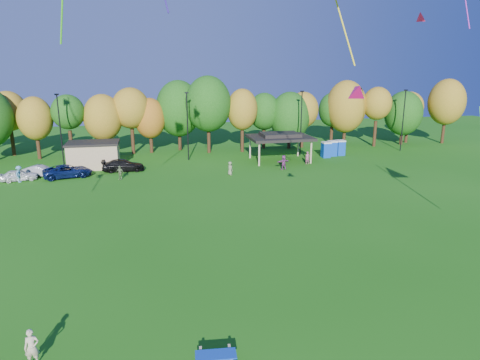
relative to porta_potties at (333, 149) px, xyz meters
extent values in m
plane|color=#19600F|center=(-22.29, -38.33, -1.10)|extent=(160.00, 160.00, 0.00)
cylinder|color=black|center=(-44.42, 9.92, 0.80)|extent=(0.50, 0.50, 3.79)
ellipsoid|color=olive|center=(-44.42, 9.92, 5.22)|extent=(4.94, 4.94, 5.58)
cylinder|color=black|center=(-40.31, 6.68, 0.57)|extent=(0.50, 0.50, 3.34)
ellipsoid|color=olive|center=(-40.31, 6.68, 4.47)|extent=(4.61, 4.61, 5.88)
cylinder|color=black|center=(-36.01, 6.52, 0.81)|extent=(0.50, 0.50, 3.82)
ellipsoid|color=#144C0F|center=(-36.01, 6.52, 5.26)|extent=(4.43, 4.43, 4.73)
cylinder|color=black|center=(-31.59, 7.17, 0.53)|extent=(0.50, 0.50, 3.25)
ellipsoid|color=olive|center=(-31.59, 7.17, 4.32)|extent=(5.33, 5.33, 6.53)
cylinder|color=black|center=(-27.74, 7.74, 0.88)|extent=(0.50, 0.50, 3.96)
ellipsoid|color=olive|center=(-27.74, 7.74, 5.51)|extent=(5.31, 5.31, 5.82)
cylinder|color=black|center=(-25.14, 8.01, 0.43)|extent=(0.50, 0.50, 3.05)
ellipsoid|color=#995914|center=(-25.14, 8.01, 3.98)|extent=(4.54, 4.54, 5.87)
cylinder|color=black|center=(-20.87, 9.20, 0.79)|extent=(0.50, 0.50, 3.77)
ellipsoid|color=#144C0F|center=(-20.87, 9.20, 5.19)|extent=(6.69, 6.69, 8.35)
cylinder|color=black|center=(-16.83, 6.21, 1.04)|extent=(0.50, 0.50, 4.28)
ellipsoid|color=#144C0F|center=(-16.83, 6.21, 6.04)|extent=(6.64, 6.64, 8.01)
cylinder|color=black|center=(-11.88, 5.88, 0.78)|extent=(0.50, 0.50, 3.76)
ellipsoid|color=olive|center=(-11.88, 5.88, 5.17)|extent=(4.49, 4.49, 6.02)
cylinder|color=black|center=(-8.00, 7.92, 0.62)|extent=(0.50, 0.50, 3.43)
ellipsoid|color=#144C0F|center=(-8.00, 7.92, 4.62)|extent=(4.77, 4.77, 5.63)
cylinder|color=black|center=(-4.18, 7.07, 0.38)|extent=(0.50, 0.50, 2.95)
ellipsoid|color=#144C0F|center=(-4.18, 7.07, 3.83)|extent=(6.14, 6.14, 7.54)
cylinder|color=black|center=(-1.90, 7.53, 0.66)|extent=(0.50, 0.50, 3.52)
ellipsoid|color=olive|center=(-1.90, 7.53, 4.77)|extent=(4.78, 4.78, 5.53)
cylinder|color=black|center=(3.77, 9.19, 0.60)|extent=(0.50, 0.50, 3.39)
ellipsoid|color=#144C0F|center=(3.77, 9.19, 4.55)|extent=(4.54, 4.54, 5.46)
cylinder|color=black|center=(5.41, 7.90, 0.76)|extent=(0.50, 0.50, 3.72)
ellipsoid|color=olive|center=(5.41, 7.90, 5.10)|extent=(6.32, 6.32, 8.24)
cylinder|color=black|center=(9.70, 5.94, 0.93)|extent=(0.50, 0.50, 4.06)
ellipsoid|color=olive|center=(9.70, 5.94, 5.67)|extent=(4.50, 4.50, 5.13)
cylinder|color=black|center=(14.78, 6.48, 0.43)|extent=(0.50, 0.50, 3.05)
ellipsoid|color=#144C0F|center=(14.78, 6.48, 3.99)|extent=(5.97, 5.97, 7.05)
cylinder|color=black|center=(16.69, 8.02, 0.68)|extent=(0.50, 0.50, 3.55)
ellipsoid|color=olive|center=(16.69, 8.02, 4.83)|extent=(4.60, 4.60, 4.99)
cylinder|color=black|center=(22.22, 6.18, 0.94)|extent=(0.50, 0.50, 4.07)
ellipsoid|color=olive|center=(22.22, 6.18, 5.68)|extent=(5.83, 5.83, 7.42)
cylinder|color=black|center=(-36.29, 1.67, 3.40)|extent=(0.16, 0.16, 9.00)
cube|color=black|center=(-36.29, 1.67, 7.90)|extent=(0.50, 0.25, 0.18)
cylinder|color=black|center=(-20.29, 1.67, 3.40)|extent=(0.16, 0.16, 9.00)
cube|color=black|center=(-20.29, 1.67, 7.90)|extent=(0.50, 0.25, 0.18)
cylinder|color=black|center=(-4.29, 1.67, 3.40)|extent=(0.16, 0.16, 9.00)
cube|color=black|center=(-4.29, 1.67, 7.90)|extent=(0.50, 0.25, 0.18)
cylinder|color=black|center=(11.71, 1.67, 3.40)|extent=(0.16, 0.16, 9.00)
cube|color=black|center=(11.71, 1.67, 7.90)|extent=(0.50, 0.25, 0.18)
cube|color=tan|center=(-32.29, -0.33, 0.40)|extent=(6.00, 4.00, 3.00)
cube|color=black|center=(-32.29, -0.33, 2.03)|extent=(6.30, 4.30, 0.25)
cylinder|color=tan|center=(-11.79, -3.83, 0.40)|extent=(0.24, 0.24, 3.00)
cylinder|color=tan|center=(-4.79, -3.83, 0.40)|extent=(0.24, 0.24, 3.00)
cylinder|color=tan|center=(-11.79, 1.17, 0.40)|extent=(0.24, 0.24, 3.00)
cylinder|color=tan|center=(-4.79, 1.17, 0.40)|extent=(0.24, 0.24, 3.00)
cube|color=black|center=(-8.29, -1.33, 2.05)|extent=(8.20, 6.20, 0.35)
cube|color=black|center=(-8.29, -1.33, 2.45)|extent=(5.00, 3.50, 0.45)
cube|color=#0D40B5|center=(-1.30, -0.58, -0.10)|extent=(1.10, 1.10, 2.00)
cube|color=silver|center=(-1.30, -0.58, 0.99)|extent=(1.15, 1.15, 0.18)
cube|color=#0D40B5|center=(0.00, 0.19, -0.10)|extent=(1.10, 1.10, 2.00)
cube|color=silver|center=(0.00, 0.19, 0.99)|extent=(1.15, 1.15, 0.18)
cube|color=#0D40B5|center=(1.30, 0.39, -0.10)|extent=(1.10, 1.10, 2.00)
cube|color=silver|center=(1.30, 0.39, 0.99)|extent=(1.15, 1.15, 0.18)
cube|color=#123DA5|center=(-23.12, -40.42, -0.39)|extent=(1.76, 0.86, 0.06)
cube|color=#123DA5|center=(-23.07, -39.83, -0.68)|extent=(1.72, 0.39, 0.05)
imported|color=#C7B495|center=(-30.66, -38.49, -0.27)|extent=(0.64, 0.45, 1.65)
imported|color=white|center=(-39.76, -5.49, -0.45)|extent=(4.03, 2.36, 1.29)
imported|color=#AEAEB4|center=(-37.87, -3.81, -0.46)|extent=(4.07, 2.52, 1.27)
imported|color=#0C194B|center=(-34.72, -5.01, -0.36)|extent=(5.75, 3.69, 1.47)
imported|color=black|center=(-28.65, -3.19, -0.37)|extent=(5.03, 2.14, 1.45)
imported|color=#569ABE|center=(-39.52, -6.12, -0.18)|extent=(0.89, 1.29, 1.83)
imported|color=#6B8350|center=(-28.81, -7.26, -0.31)|extent=(1.00, 0.71, 1.58)
imported|color=#8D3B84|center=(-9.35, -6.41, -0.19)|extent=(1.76, 0.97, 1.81)
imported|color=#727D56|center=(-16.32, -7.77, -0.29)|extent=(0.80, 0.93, 1.61)
imported|color=#A04B6D|center=(-5.34, -4.11, -0.28)|extent=(0.63, 0.44, 1.64)
cone|color=#E01A44|center=(3.77, -12.02, 16.45)|extent=(1.90, 1.82, 1.51)
cylinder|color=yellow|center=(-12.84, -28.79, 13.58)|extent=(1.46, 1.22, 4.73)
cone|color=#D40B64|center=(-14.35, -34.18, 9.96)|extent=(1.31, 1.54, 1.36)
camera|label=1|loc=(-25.33, -55.56, 11.15)|focal=32.00mm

